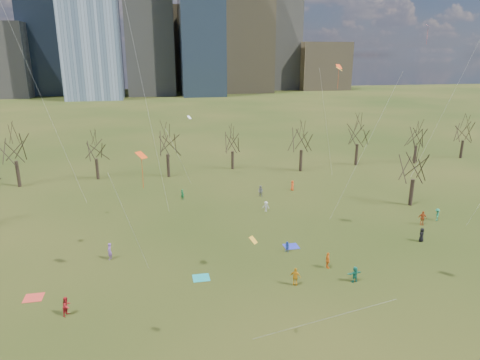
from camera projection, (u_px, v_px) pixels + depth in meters
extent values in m
plane|color=black|center=(267.00, 290.00, 38.90)|extent=(500.00, 500.00, 0.00)
cube|color=slate|center=(147.00, 0.00, 216.63)|extent=(24.00, 24.00, 95.00)
cube|color=#726347|center=(245.00, 26.00, 239.60)|extent=(28.00, 28.00, 72.00)
cube|color=#384C66|center=(48.00, 31.00, 224.80)|extent=(25.00, 25.00, 65.00)
cube|color=slate|center=(280.00, 41.00, 260.54)|extent=(22.00, 22.00, 58.00)
cube|color=#726347|center=(172.00, 49.00, 258.66)|extent=(30.00, 30.00, 48.00)
cube|color=#726347|center=(320.00, 66.00, 264.93)|extent=(30.00, 28.00, 28.00)
cylinder|color=black|center=(18.00, 174.00, 68.90)|extent=(0.55, 0.55, 4.28)
cylinder|color=black|center=(97.00, 169.00, 73.21)|extent=(0.52, 0.52, 3.60)
cylinder|color=black|center=(168.00, 166.00, 74.55)|extent=(0.54, 0.54, 4.05)
cylinder|color=black|center=(232.00, 160.00, 79.81)|extent=(0.51, 0.51, 3.38)
cylinder|color=black|center=(301.00, 160.00, 78.31)|extent=(0.54, 0.54, 3.96)
cylinder|color=black|center=(356.00, 155.00, 82.50)|extent=(0.54, 0.54, 4.14)
cylinder|color=black|center=(415.00, 155.00, 83.99)|extent=(0.52, 0.52, 3.51)
cylinder|color=black|center=(462.00, 149.00, 88.18)|extent=(0.53, 0.53, 3.74)
cylinder|color=black|center=(411.00, 192.00, 60.35)|extent=(0.53, 0.53, 3.83)
cube|color=teal|center=(201.00, 278.00, 40.98)|extent=(1.60, 1.50, 0.03)
cube|color=#262FB1|center=(291.00, 246.00, 47.73)|extent=(1.60, 1.50, 0.03)
cube|color=red|center=(34.00, 298.00, 37.63)|extent=(1.60, 1.50, 0.03)
imported|color=#A7171D|center=(67.00, 306.00, 34.93)|extent=(0.93, 1.00, 1.65)
imported|color=orange|center=(296.00, 277.00, 39.44)|extent=(1.11, 0.91, 1.77)
imported|color=#1B7961|center=(355.00, 274.00, 40.08)|extent=(1.50, 0.64, 1.57)
imported|color=black|center=(422.00, 235.00, 48.79)|extent=(0.94, 0.93, 1.64)
imported|color=#7B50A0|center=(110.00, 251.00, 44.51)|extent=(0.60, 0.76, 1.82)
imported|color=#24449F|center=(287.00, 247.00, 46.18)|extent=(0.71, 0.75, 1.22)
imported|color=silver|center=(266.00, 206.00, 58.23)|extent=(1.07, 0.94, 1.44)
imported|color=#B34319|center=(422.00, 218.00, 53.56)|extent=(1.15, 0.69, 1.83)
imported|color=#F1521A|center=(292.00, 185.00, 67.34)|extent=(0.54, 0.80, 1.60)
imported|color=#186C35|center=(182.00, 194.00, 63.03)|extent=(0.67, 0.68, 1.57)
imported|color=slate|center=(261.00, 191.00, 64.26)|extent=(1.06, 1.06, 1.73)
imported|color=#19724C|center=(437.00, 215.00, 55.05)|extent=(1.04, 1.19, 1.60)
imported|color=orange|center=(328.00, 260.00, 42.65)|extent=(0.53, 1.04, 1.69)
plane|color=#E74713|center=(141.00, 155.00, 36.89)|extent=(1.35, 1.34, 0.49)
cylinder|color=silver|center=(131.00, 226.00, 35.63)|extent=(2.35, 5.46, 10.86)
cylinder|color=#E74713|center=(143.00, 173.00, 37.36)|extent=(0.04, 0.04, 2.70)
plane|color=yellow|center=(339.00, 69.00, 46.76)|extent=(1.04, 1.07, 0.43)
cylinder|color=silver|center=(362.00, 154.00, 46.20)|extent=(3.31, 7.17, 17.69)
cylinder|color=silver|center=(139.00, 70.00, 44.58)|extent=(4.98, 9.83, 35.34)
cylinder|color=silver|center=(46.00, 108.00, 50.62)|extent=(5.91, 6.00, 26.15)
plane|color=#EE4314|center=(339.00, 67.00, 66.38)|extent=(1.23, 1.02, 0.71)
cylinder|color=silver|center=(326.00, 126.00, 65.50)|extent=(5.61, 5.93, 17.43)
cylinder|color=#EE4314|center=(338.00, 79.00, 66.89)|extent=(0.04, 0.04, 3.00)
plane|color=gold|center=(253.00, 240.00, 27.84)|extent=(0.74, 0.73, 0.39)
cylinder|color=silver|center=(312.00, 323.00, 25.53)|extent=(5.28, 8.31, 7.58)
plane|color=#DC5158|center=(428.00, 26.00, 63.11)|extent=(1.20, 1.21, 0.48)
cylinder|color=silver|center=(447.00, 106.00, 65.30)|extent=(6.90, 3.77, 23.33)
cylinder|color=#DC5158|center=(427.00, 36.00, 63.52)|extent=(0.04, 0.04, 2.40)
plane|color=white|center=(189.00, 117.00, 63.25)|extent=(0.88, 0.85, 0.44)
cylinder|color=silver|center=(180.00, 159.00, 60.09)|extent=(3.90, 9.03, 10.31)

